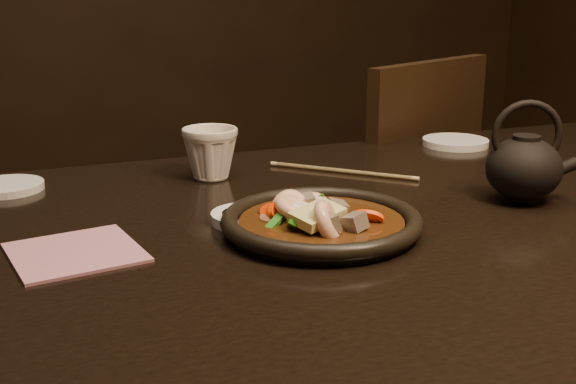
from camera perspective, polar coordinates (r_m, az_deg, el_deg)
name	(u,v)px	position (r m, az deg, el deg)	size (l,w,h in m)	color
table	(430,264)	(1.04, 11.18, -5.61)	(1.60, 0.90, 0.75)	black
chair	(379,232)	(1.72, 7.18, -3.14)	(0.56, 0.56, 0.90)	black
plate	(321,223)	(0.91, 2.66, -2.43)	(0.26, 0.26, 0.03)	black
stirfry	(316,218)	(0.91, 2.25, -2.09)	(0.15, 0.14, 0.06)	#381D0A
soy_dish	(248,217)	(0.95, -3.20, -2.00)	(0.10, 0.10, 0.01)	white
saucer_left	(6,187)	(1.18, -21.36, 0.39)	(0.11, 0.11, 0.01)	white
saucer_right	(455,142)	(1.44, 13.09, 3.86)	(0.13, 0.13, 0.01)	white
tea_cup	(210,152)	(1.16, -6.16, 3.19)	(0.09, 0.08, 0.09)	#EFE2CE
chopsticks	(342,171)	(1.20, 4.31, 1.67)	(0.19, 0.19, 0.01)	tan
napkin	(75,252)	(0.88, -16.46, -4.60)	(0.14, 0.14, 0.00)	#B26D7A
teapot	(525,165)	(1.08, 18.19, 2.04)	(0.13, 0.11, 0.14)	black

